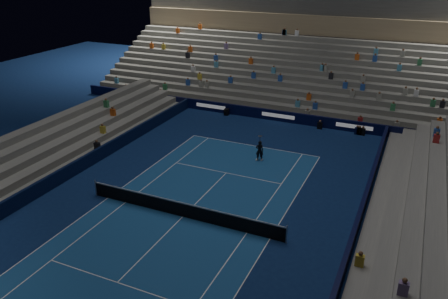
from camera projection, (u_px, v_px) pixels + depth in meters
ground at (183, 217)px, 26.52m from camera, size 90.00×90.00×0.00m
court_surface at (183, 217)px, 26.51m from camera, size 10.97×23.77×0.01m
sponsor_barrier_far at (278, 116)px, 41.79m from camera, size 44.00×0.25×1.00m
sponsor_barrier_east at (349, 250)px, 22.67m from camera, size 0.25×37.00×1.00m
sponsor_barrier_west at (57, 179)px, 29.97m from camera, size 0.25×37.00×1.00m
grandstand_main at (306, 65)px, 48.50m from camera, size 44.00×15.20×11.20m
grandstand_east at (424, 261)px, 21.20m from camera, size 5.00×37.00×2.50m
grandstand_west at (18, 164)px, 31.10m from camera, size 5.00×37.00×2.50m
tennis_net at (182, 209)px, 26.32m from camera, size 12.90×0.10×1.10m
tennis_player at (260, 151)px, 33.53m from camera, size 0.67×0.54×1.61m
broadcast_camera at (226, 112)px, 43.44m from camera, size 0.56×0.96×0.60m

